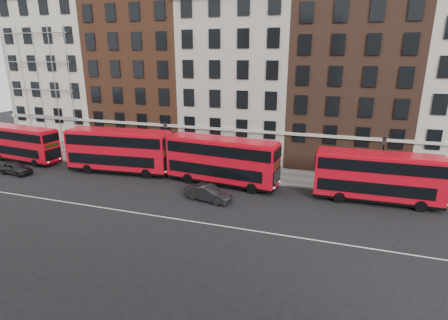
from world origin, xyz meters
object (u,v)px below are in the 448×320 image
(bus_d, at_px, (377,176))
(car_rear, at_px, (15,168))
(bus_c, at_px, (222,160))
(car_front, at_px, (208,193))
(bus_b, at_px, (119,150))
(bus_a, at_px, (22,143))

(bus_d, bearing_deg, car_rear, -175.03)
(bus_c, xyz_separation_m, car_front, (0.14, -4.23, -1.82))
(bus_b, bearing_deg, car_front, -24.45)
(bus_b, bearing_deg, bus_a, 175.13)
(bus_d, xyz_separation_m, car_rear, (-36.31, -3.97, -1.70))
(bus_b, xyz_separation_m, bus_c, (11.72, 0.01, -0.03))
(bus_a, xyz_separation_m, car_rear, (3.06, -3.97, -1.60))
(bus_a, bearing_deg, bus_c, 5.69)
(bus_b, distance_m, car_front, 12.73)
(bus_c, distance_m, car_front, 4.61)
(car_rear, bearing_deg, car_front, -85.29)
(bus_b, bearing_deg, car_rear, -164.06)
(car_front, bearing_deg, bus_d, -62.76)
(bus_b, relative_size, car_rear, 2.92)
(bus_b, relative_size, bus_d, 1.09)
(bus_d, xyz_separation_m, car_front, (-14.01, -4.23, -1.68))
(car_rear, relative_size, car_front, 0.94)
(bus_b, distance_m, car_rear, 11.33)
(bus_a, bearing_deg, car_front, -3.77)
(bus_a, height_order, bus_d, bus_d)
(bus_a, relative_size, bus_c, 0.90)
(bus_d, distance_m, car_front, 14.73)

